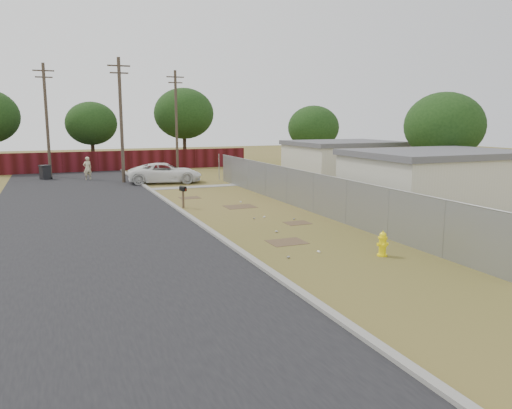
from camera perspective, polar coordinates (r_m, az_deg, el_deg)
name	(u,v)px	position (r m, az deg, el deg)	size (l,w,h in m)	color
ground	(256,217)	(23.93, 0.01, -1.45)	(120.00, 120.00, 0.00)	brown
street	(94,200)	(30.18, -17.98, 0.44)	(15.10, 60.00, 0.12)	black
chainlink_fence	(304,194)	(26.02, 5.50, 1.19)	(0.10, 27.06, 2.02)	gray
privacy_fence	(86,162)	(46.93, -18.83, 4.65)	(30.00, 0.12, 1.80)	#4F1117
utility_poles	(118,118)	(42.69, -15.54, 9.46)	(12.60, 8.24, 9.00)	#45392E
houses	(384,171)	(31.22, 14.44, 3.76)	(9.30, 17.24, 3.10)	beige
horizon_trees	(165,119)	(46.30, -10.38, 9.57)	(33.32, 31.94, 7.78)	#332317
fire_hydrant	(383,244)	(17.68, 14.28, -4.42)	(0.41, 0.42, 0.88)	#FFE90D
mailbox	(183,191)	(26.53, -8.34, 1.58)	(0.31, 0.51, 1.17)	brown
pickup_truck	(165,173)	(37.27, -10.34, 3.57)	(2.45, 5.32, 1.48)	white
pedestrian	(87,168)	(40.65, -18.71, 3.94)	(0.65, 0.43, 1.79)	beige
trash_bin	(45,172)	(42.15, -22.96, 3.43)	(0.99, 0.96, 1.12)	black
scattered_litter	(273,225)	(21.99, 2.00, -2.36)	(3.25, 11.44, 0.07)	white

